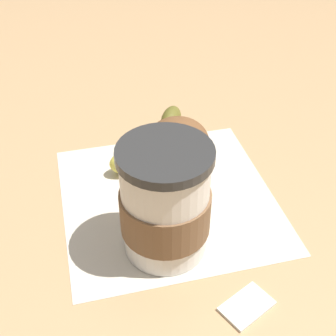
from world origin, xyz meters
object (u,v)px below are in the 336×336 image
Objects in this scene: muffin at (178,152)px; banana at (156,141)px; sugar_packet at (247,305)px; coffee_cup at (165,203)px.

banana is at bearing -9.02° from muffin.
banana is 0.27m from sugar_packet.
coffee_cup is 0.18m from banana.
banana reaches higher than sugar_packet.
muffin is 0.60× the size of banana.
coffee_cup is 0.13m from sugar_packet.
sugar_packet is (-0.11, -0.03, -0.06)m from coffee_cup.
banana is (0.15, -0.08, -0.04)m from coffee_cup.
coffee_cup is 1.39× the size of muffin.
muffin reaches higher than banana.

